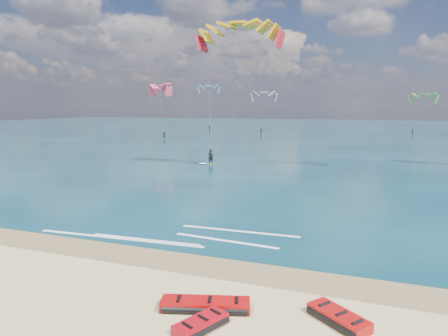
# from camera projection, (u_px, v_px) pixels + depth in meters

# --- Properties ---
(ground) EXTENTS (320.00, 320.00, 0.00)m
(ground) POSITION_uv_depth(u_px,v_px,m) (295.00, 160.00, 53.16)
(ground) COLOR tan
(ground) RESTS_ON ground
(wet_sand_strip) EXTENTS (320.00, 2.40, 0.01)m
(wet_sand_strip) POSITION_uv_depth(u_px,v_px,m) (157.00, 258.00, 18.79)
(wet_sand_strip) COLOR brown
(wet_sand_strip) RESTS_ON ground
(sea) EXTENTS (320.00, 200.00, 0.04)m
(sea) POSITION_uv_depth(u_px,v_px,m) (335.00, 131.00, 112.61)
(sea) COLOR #092A34
(sea) RESTS_ON ground
(packed_kite_left) EXTENTS (3.54, 2.06, 0.42)m
(packed_kite_left) POSITION_uv_depth(u_px,v_px,m) (205.00, 309.00, 14.05)
(packed_kite_left) COLOR #AB0909
(packed_kite_left) RESTS_ON ground
(packed_kite_mid) EXTENTS (2.59, 2.37, 0.43)m
(packed_kite_mid) POSITION_uv_depth(u_px,v_px,m) (338.00, 323.00, 13.18)
(packed_kite_mid) COLOR #A80C0B
(packed_kite_mid) RESTS_ON ground
(packed_kite_right) EXTENTS (1.86, 2.31, 0.39)m
(packed_kite_right) POSITION_uv_depth(u_px,v_px,m) (201.00, 329.00, 12.82)
(packed_kite_right) COLOR #AC0711
(packed_kite_right) RESTS_ON ground
(kitesurfer_main) EXTENTS (12.94, 5.62, 17.39)m
(kitesurfer_main) POSITION_uv_depth(u_px,v_px,m) (225.00, 89.00, 44.65)
(kitesurfer_main) COLOR #A4D819
(kitesurfer_main) RESTS_ON sea
(shoreline_foam) EXTENTS (14.07, 4.07, 0.01)m
(shoreline_foam) POSITION_uv_depth(u_px,v_px,m) (176.00, 237.00, 21.65)
(shoreline_foam) COLOR white
(shoreline_foam) RESTS_ON ground
(distant_kites) EXTENTS (61.83, 37.91, 12.82)m
(distant_kites) POSITION_uv_depth(u_px,v_px,m) (258.00, 112.00, 98.06)
(distant_kites) COLOR green
(distant_kites) RESTS_ON ground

